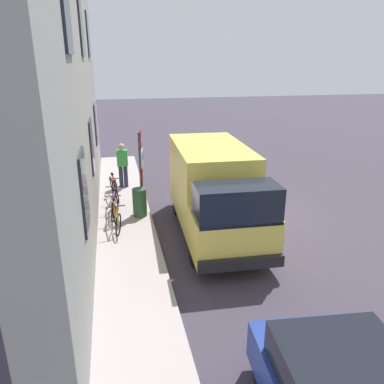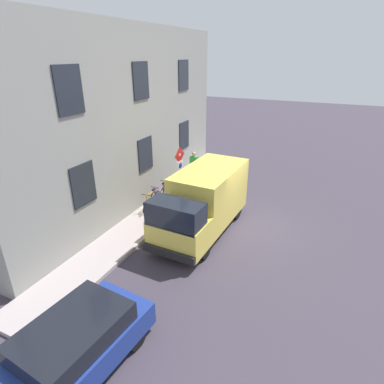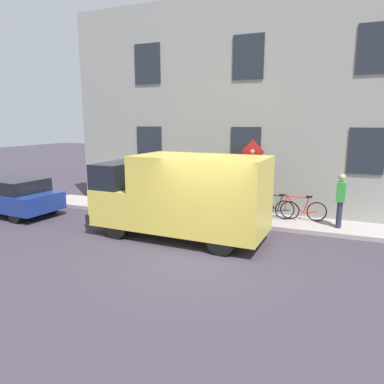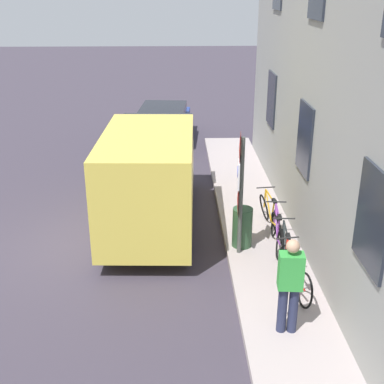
# 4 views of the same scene
# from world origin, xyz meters

# --- Properties ---
(ground_plane) EXTENTS (80.00, 80.00, 0.00)m
(ground_plane) POSITION_xyz_m (0.00, 0.00, 0.00)
(ground_plane) COLOR #3C3542
(sidewalk_slab) EXTENTS (1.67, 16.49, 0.14)m
(sidewalk_slab) POSITION_xyz_m (3.93, 0.00, 0.07)
(sidewalk_slab) COLOR #AC9E9C
(sidewalk_slab) RESTS_ON ground_plane
(building_facade) EXTENTS (0.75, 14.49, 7.88)m
(building_facade) POSITION_xyz_m (5.11, 0.00, 3.94)
(building_facade) COLOR #979690
(building_facade) RESTS_ON ground_plane
(sign_post_stacked) EXTENTS (0.18, 0.56, 2.64)m
(sign_post_stacked) POSITION_xyz_m (3.29, -0.58, 1.78)
(sign_post_stacked) COLOR #474C47
(sign_post_stacked) RESTS_ON sidewalk_slab
(delivery_van) EXTENTS (2.22, 5.41, 2.50)m
(delivery_van) POSITION_xyz_m (1.39, 1.09, 1.33)
(delivery_van) COLOR #E6CD4F
(delivery_van) RESTS_ON ground_plane
(parked_hatchback) EXTENTS (2.10, 4.14, 1.38)m
(parked_hatchback) POSITION_xyz_m (1.54, 8.22, 0.73)
(parked_hatchback) COLOR navy
(parked_hatchback) RESTS_ON ground_plane
(bicycle_red) EXTENTS (0.47, 1.71, 0.89)m
(bicycle_red) POSITION_xyz_m (4.21, -2.09, 0.51)
(bicycle_red) COLOR black
(bicycle_red) RESTS_ON sidewalk_slab
(bicycle_black) EXTENTS (0.46, 1.72, 0.89)m
(bicycle_black) POSITION_xyz_m (4.21, -1.21, 0.51)
(bicycle_black) COLOR black
(bicycle_black) RESTS_ON sidewalk_slab
(bicycle_purple) EXTENTS (0.46, 1.71, 0.89)m
(bicycle_purple) POSITION_xyz_m (4.21, -0.34, 0.51)
(bicycle_purple) COLOR black
(bicycle_purple) RESTS_ON sidewalk_slab
(bicycle_orange) EXTENTS (0.46, 1.72, 0.89)m
(bicycle_orange) POSITION_xyz_m (4.21, 0.54, 0.51)
(bicycle_orange) COLOR black
(bicycle_orange) RESTS_ON sidewalk_slab
(pedestrian) EXTENTS (0.42, 0.29, 1.72)m
(pedestrian) POSITION_xyz_m (3.82, -3.31, 1.07)
(pedestrian) COLOR #262B47
(pedestrian) RESTS_ON sidewalk_slab
(litter_bin) EXTENTS (0.44, 0.44, 0.90)m
(litter_bin) POSITION_xyz_m (3.44, -0.28, 0.59)
(litter_bin) COLOR #2D5133
(litter_bin) RESTS_ON sidewalk_slab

